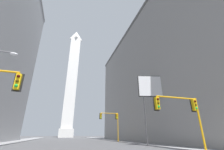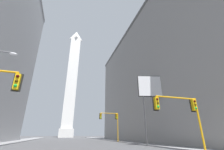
% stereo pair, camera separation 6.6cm
% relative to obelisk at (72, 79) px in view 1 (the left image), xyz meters
% --- Properties ---
extents(sidewalk_left, '(5.00, 109.14, 0.15)m').
position_rel_obelisk_xyz_m(sidewalk_left, '(-12.64, -58.21, -34.24)').
color(sidewalk_left, slate).
rests_on(sidewalk_left, ground_plane).
extents(sidewalk_right, '(5.00, 109.14, 0.15)m').
position_rel_obelisk_xyz_m(sidewalk_right, '(12.64, -58.21, -34.24)').
color(sidewalk_right, slate).
rests_on(sidewalk_right, ground_plane).
extents(building_right, '(21.53, 50.91, 30.00)m').
position_rel_obelisk_xyz_m(building_right, '(23.63, -60.63, -19.30)').
color(building_right, gray).
rests_on(building_right, ground_plane).
extents(obelisk, '(7.91, 7.91, 70.93)m').
position_rel_obelisk_xyz_m(obelisk, '(0.00, 0.00, 0.00)').
color(obelisk, silver).
rests_on(obelisk, ground_plane).
extents(traffic_light_near_right, '(5.01, 0.50, 4.96)m').
position_rel_obelisk_xyz_m(traffic_light_near_right, '(8.84, -81.07, -30.54)').
color(traffic_light_near_right, orange).
rests_on(traffic_light_near_right, ground_plane).
extents(traffic_light_mid_right, '(4.57, 0.50, 6.22)m').
position_rel_obelisk_xyz_m(traffic_light_mid_right, '(8.61, -58.77, -29.60)').
color(traffic_light_mid_right, orange).
rests_on(traffic_light_mid_right, ground_plane).
extents(billboard_sign, '(4.66, 1.43, 10.88)m').
position_rel_obelisk_xyz_m(billboard_sign, '(11.55, -72.05, -25.67)').
color(billboard_sign, '#3F3F42').
rests_on(billboard_sign, ground_plane).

